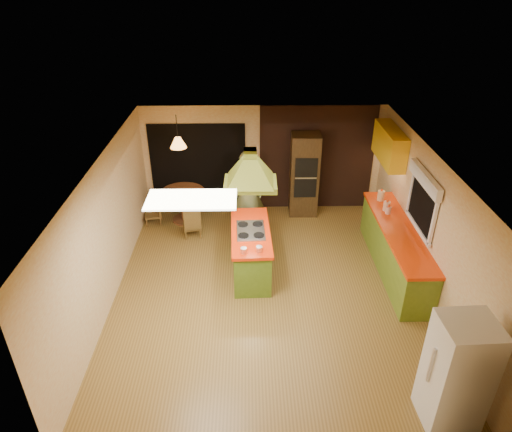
{
  "coord_description": "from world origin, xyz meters",
  "views": [
    {
      "loc": [
        -0.34,
        -6.61,
        5.27
      ],
      "look_at": [
        -0.2,
        0.71,
        1.15
      ],
      "focal_mm": 32.0,
      "sensor_mm": 36.0,
      "label": 1
    }
  ],
  "objects_px": {
    "wall_oven": "(304,175)",
    "man": "(248,195)",
    "canister_large": "(381,196)",
    "refrigerator": "(457,373)",
    "dining_table": "(183,200)",
    "kitchen_island": "(251,251)"
  },
  "relations": [
    {
      "from": "kitchen_island",
      "to": "refrigerator",
      "type": "bearing_deg",
      "value": -54.6
    },
    {
      "from": "man",
      "to": "canister_large",
      "type": "bearing_deg",
      "value": 162.38
    },
    {
      "from": "man",
      "to": "canister_large",
      "type": "height_order",
      "value": "man"
    },
    {
      "from": "dining_table",
      "to": "canister_large",
      "type": "distance_m",
      "value": 4.33
    },
    {
      "from": "wall_oven",
      "to": "man",
      "type": "bearing_deg",
      "value": -138.49
    },
    {
      "from": "refrigerator",
      "to": "canister_large",
      "type": "distance_m",
      "value": 4.46
    },
    {
      "from": "wall_oven",
      "to": "kitchen_island",
      "type": "bearing_deg",
      "value": -116.71
    },
    {
      "from": "refrigerator",
      "to": "wall_oven",
      "type": "distance_m",
      "value": 5.79
    },
    {
      "from": "wall_oven",
      "to": "dining_table",
      "type": "bearing_deg",
      "value": -171.15
    },
    {
      "from": "wall_oven",
      "to": "canister_large",
      "type": "distance_m",
      "value": 1.88
    },
    {
      "from": "dining_table",
      "to": "canister_large",
      "type": "height_order",
      "value": "canister_large"
    },
    {
      "from": "dining_table",
      "to": "kitchen_island",
      "type": "bearing_deg",
      "value": -52.52
    },
    {
      "from": "refrigerator",
      "to": "canister_large",
      "type": "xyz_separation_m",
      "value": [
        0.18,
        4.45,
        0.22
      ]
    },
    {
      "from": "man",
      "to": "refrigerator",
      "type": "distance_m",
      "value": 5.24
    },
    {
      "from": "man",
      "to": "canister_large",
      "type": "distance_m",
      "value": 2.76
    },
    {
      "from": "refrigerator",
      "to": "dining_table",
      "type": "height_order",
      "value": "refrigerator"
    },
    {
      "from": "canister_large",
      "to": "refrigerator",
      "type": "bearing_deg",
      "value": -92.33
    },
    {
      "from": "kitchen_island",
      "to": "canister_large",
      "type": "xyz_separation_m",
      "value": [
        2.7,
        1.14,
        0.57
      ]
    },
    {
      "from": "kitchen_island",
      "to": "canister_large",
      "type": "height_order",
      "value": "canister_large"
    },
    {
      "from": "dining_table",
      "to": "wall_oven",
      "type": "bearing_deg",
      "value": 7.42
    },
    {
      "from": "man",
      "to": "kitchen_island",
      "type": "bearing_deg",
      "value": 76.86
    },
    {
      "from": "kitchen_island",
      "to": "wall_oven",
      "type": "distance_m",
      "value": 2.7
    }
  ]
}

